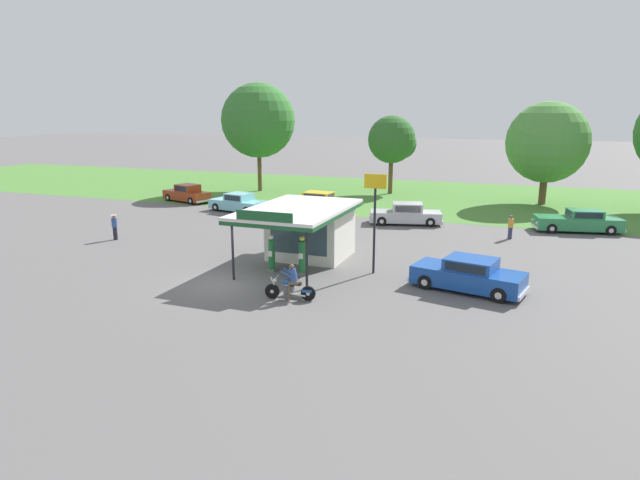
# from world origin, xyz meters

# --- Properties ---
(ground_plane) EXTENTS (300.00, 300.00, 0.00)m
(ground_plane) POSITION_xyz_m (0.00, 0.00, 0.00)
(ground_plane) COLOR #5B5959
(grass_verge_strip) EXTENTS (120.00, 24.00, 0.01)m
(grass_verge_strip) POSITION_xyz_m (0.00, 30.00, 0.00)
(grass_verge_strip) COLOR #477A33
(grass_verge_strip) RESTS_ON ground
(service_station_kiosk) EXTENTS (4.69, 7.74, 3.51)m
(service_station_kiosk) POSITION_xyz_m (1.99, 5.41, 1.78)
(service_station_kiosk) COLOR silver
(service_station_kiosk) RESTS_ON ground
(gas_pump_nearside) EXTENTS (0.44, 0.44, 1.87)m
(gas_pump_nearside) POSITION_xyz_m (1.16, 2.57, 0.85)
(gas_pump_nearside) COLOR slate
(gas_pump_nearside) RESTS_ON ground
(gas_pump_offside) EXTENTS (0.44, 0.44, 1.94)m
(gas_pump_offside) POSITION_xyz_m (2.83, 2.57, 0.89)
(gas_pump_offside) COLOR slate
(gas_pump_offside) RESTS_ON ground
(motorcycle_with_rider) EXTENTS (2.21, 0.72, 1.58)m
(motorcycle_with_rider) POSITION_xyz_m (3.81, -1.03, 0.65)
(motorcycle_with_rider) COLOR black
(motorcycle_with_rider) RESTS_ON ground
(featured_classic_sedan) EXTENTS (5.29, 2.93, 1.51)m
(featured_classic_sedan) POSITION_xyz_m (10.75, 2.94, 0.70)
(featured_classic_sedan) COLOR #19479E
(featured_classic_sedan) RESTS_ON ground
(parked_car_back_row_centre_right) EXTENTS (5.49, 2.25, 1.50)m
(parked_car_back_row_centre_right) POSITION_xyz_m (-2.45, 19.56, 0.68)
(parked_car_back_row_centre_right) COLOR gold
(parked_car_back_row_centre_right) RESTS_ON ground
(parked_car_back_row_left) EXTENTS (5.21, 2.82, 1.49)m
(parked_car_back_row_left) POSITION_xyz_m (-8.66, 16.74, 0.68)
(parked_car_back_row_left) COLOR #7AC6D1
(parked_car_back_row_left) RESTS_ON ground
(parked_car_back_row_right) EXTENTS (5.44, 3.05, 1.52)m
(parked_car_back_row_right) POSITION_xyz_m (5.06, 16.59, 0.69)
(parked_car_back_row_right) COLOR #B7B7BC
(parked_car_back_row_right) RESTS_ON ground
(parked_car_back_row_far_left) EXTENTS (5.10, 3.03, 1.57)m
(parked_car_back_row_far_left) POSITION_xyz_m (-15.41, 19.40, 0.70)
(parked_car_back_row_far_left) COLOR #993819
(parked_car_back_row_far_left) RESTS_ON ground
(parked_car_second_row_spare) EXTENTS (5.81, 2.96, 1.50)m
(parked_car_second_row_spare) POSITION_xyz_m (16.44, 18.17, 0.69)
(parked_car_second_row_spare) COLOR #2D844C
(parked_car_second_row_spare) RESTS_ON ground
(bystander_leaning_by_kiosk) EXTENTS (0.35, 0.35, 1.58)m
(bystander_leaning_by_kiosk) POSITION_xyz_m (-0.45, 12.59, 0.84)
(bystander_leaning_by_kiosk) COLOR black
(bystander_leaning_by_kiosk) RESTS_ON ground
(bystander_strolling_foreground) EXTENTS (0.34, 0.34, 1.50)m
(bystander_strolling_foreground) POSITION_xyz_m (12.23, 14.28, 0.79)
(bystander_strolling_foreground) COLOR #2D3351
(bystander_strolling_foreground) RESTS_ON ground
(bystander_standing_back_lot) EXTENTS (0.35, 0.35, 1.60)m
(bystander_standing_back_lot) POSITION_xyz_m (-11.05, 5.24, 0.85)
(bystander_standing_back_lot) COLOR black
(bystander_standing_back_lot) RESTS_ON ground
(tree_oak_right) EXTENTS (4.59, 4.72, 7.58)m
(tree_oak_right) POSITION_xyz_m (0.66, 31.01, 5.17)
(tree_oak_right) COLOR brown
(tree_oak_right) RESTS_ON ground
(tree_oak_centre) EXTENTS (6.89, 6.89, 8.79)m
(tree_oak_centre) POSITION_xyz_m (14.43, 29.30, 5.33)
(tree_oak_centre) COLOR brown
(tree_oak_centre) RESTS_ON ground
(tree_oak_far_left) EXTENTS (7.36, 7.36, 10.74)m
(tree_oak_far_left) POSITION_xyz_m (-12.53, 27.94, 6.95)
(tree_oak_far_left) COLOR brown
(tree_oak_far_left) RESTS_ON ground
(roadside_pole_sign) EXTENTS (1.10, 0.12, 4.94)m
(roadside_pole_sign) POSITION_xyz_m (6.08, 4.01, 3.36)
(roadside_pole_sign) COLOR black
(roadside_pole_sign) RESTS_ON ground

